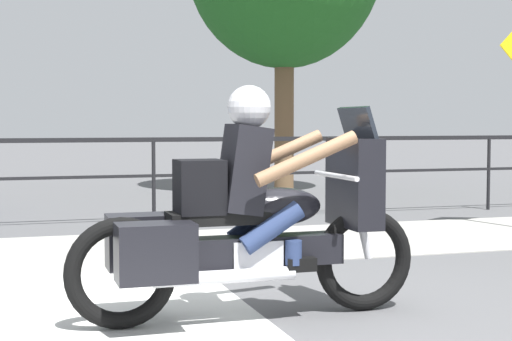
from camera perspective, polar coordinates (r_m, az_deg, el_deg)
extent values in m
plane|color=#565659|center=(5.16, 3.51, -11.31)|extent=(120.00, 120.00, 0.00)
cube|color=#A8A59E|center=(8.36, -4.86, -5.54)|extent=(44.00, 2.40, 0.01)
cube|color=black|center=(10.38, -7.47, 2.24)|extent=(36.00, 0.04, 0.06)
cube|color=black|center=(10.40, -7.45, -0.38)|extent=(36.00, 0.03, 0.04)
cylinder|color=black|center=(10.40, -7.45, -0.69)|extent=(0.05, 0.05, 1.12)
cylinder|color=black|center=(12.35, 16.56, -0.15)|extent=(0.05, 0.05, 1.12)
torus|color=black|center=(5.58, 7.87, -6.42)|extent=(0.72, 0.11, 0.72)
torus|color=black|center=(5.10, -9.79, -7.38)|extent=(0.72, 0.11, 0.72)
cube|color=black|center=(5.26, -0.56, -5.89)|extent=(1.29, 0.22, 0.20)
cube|color=silver|center=(5.28, -0.20, -6.41)|extent=(0.34, 0.26, 0.26)
ellipsoid|color=black|center=(5.28, 1.56, -2.64)|extent=(0.61, 0.30, 0.26)
cube|color=black|center=(5.18, -2.36, -3.43)|extent=(0.75, 0.28, 0.08)
cube|color=black|center=(5.48, 7.16, -0.87)|extent=(0.20, 0.56, 0.61)
cube|color=#1E232B|center=(5.47, 7.38, 3.39)|extent=(0.10, 0.48, 0.24)
cylinder|color=silver|center=(5.42, 5.82, -0.38)|extent=(0.04, 0.70, 0.04)
cylinder|color=silver|center=(5.08, -2.25, -7.72)|extent=(0.93, 0.09, 0.09)
cube|color=black|center=(4.87, -7.32, -5.93)|extent=(0.48, 0.28, 0.36)
cube|color=black|center=(5.34, -8.23, -5.11)|extent=(0.48, 0.28, 0.36)
cylinder|color=silver|center=(5.53, 7.61, -3.67)|extent=(0.19, 0.06, 0.54)
cube|color=black|center=(5.19, -0.92, 0.10)|extent=(0.32, 0.36, 0.60)
sphere|color=#8C6647|center=(5.19, -0.50, 4.41)|extent=(0.23, 0.23, 0.23)
sphere|color=#B7B7BC|center=(5.19, -0.50, 4.63)|extent=(0.29, 0.29, 0.29)
cylinder|color=navy|center=(5.13, 1.17, -4.18)|extent=(0.44, 0.13, 0.34)
cylinder|color=navy|center=(5.20, 2.75, -5.98)|extent=(0.11, 0.11, 0.16)
cube|color=black|center=(5.24, 3.26, -6.83)|extent=(0.20, 0.10, 0.09)
cylinder|color=navy|center=(5.41, 0.16, -3.77)|extent=(0.44, 0.13, 0.34)
cylinder|color=navy|center=(5.48, 1.66, -5.49)|extent=(0.11, 0.11, 0.16)
cube|color=black|center=(5.51, 2.16, -6.30)|extent=(0.20, 0.10, 0.09)
cylinder|color=#8C6647|center=(5.01, 3.69, 0.87)|extent=(0.70, 0.09, 0.36)
cylinder|color=#8C6647|center=(5.57, 1.48, 1.15)|extent=(0.70, 0.09, 0.36)
cube|color=black|center=(5.12, -4.14, -1.19)|extent=(0.30, 0.30, 0.35)
cylinder|color=brown|center=(14.71, 2.06, 3.89)|extent=(0.36, 0.36, 2.83)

